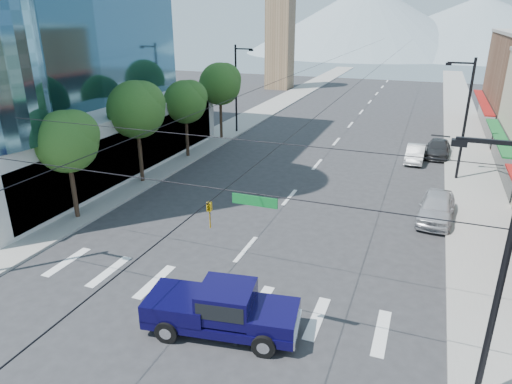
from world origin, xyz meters
TOP-DOWN VIEW (x-y plane):
  - ground at (0.00, 0.00)m, footprint 160.00×160.00m
  - sidewalk_left at (-12.00, 40.00)m, footprint 4.00×120.00m
  - sidewalk_right at (12.00, 40.00)m, footprint 4.00×120.00m
  - clock_tower at (-16.50, 62.00)m, footprint 4.80×4.80m
  - mountain_left at (-15.00, 150.00)m, footprint 80.00×80.00m
  - mountain_right at (20.00, 160.00)m, footprint 90.00×90.00m
  - tree_near at (-11.07, 6.10)m, footprint 3.65×3.64m
  - tree_midnear at (-11.07, 13.10)m, footprint 4.09×4.09m
  - tree_midfar at (-11.07, 20.10)m, footprint 3.65×3.64m
  - tree_far at (-11.07, 27.10)m, footprint 4.09×4.09m
  - signal_rig at (0.19, -1.00)m, footprint 21.80×0.20m
  - lamp_pole_nw at (-10.67, 30.00)m, footprint 2.00×0.25m
  - lamp_pole_ne at (10.67, 22.00)m, footprint 2.00×0.25m
  - pickup_truck at (1.65, -0.65)m, footprint 6.30×3.05m
  - pedestrian at (2.50, -0.98)m, footprint 0.49×0.73m
  - parked_car_near at (9.40, 13.61)m, footprint 2.38×5.11m
  - parked_car_mid at (7.60, 25.82)m, footprint 1.60×4.26m
  - parked_car_far at (9.40, 28.25)m, footprint 2.24×4.93m

SIDE VIEW (x-z plane):
  - ground at x=0.00m, z-range 0.00..0.00m
  - sidewalk_left at x=-12.00m, z-range 0.00..0.15m
  - sidewalk_right at x=12.00m, z-range 0.00..0.15m
  - parked_car_mid at x=7.60m, z-range 0.00..1.39m
  - parked_car_far at x=9.40m, z-range 0.00..1.40m
  - parked_car_near at x=9.40m, z-range 0.00..1.69m
  - pedestrian at x=2.50m, z-range 0.00..1.99m
  - pickup_truck at x=1.65m, z-range 0.04..2.09m
  - signal_rig at x=0.19m, z-range 0.14..9.14m
  - lamp_pole_nw at x=-10.67m, z-range 0.44..9.44m
  - lamp_pole_ne at x=10.67m, z-range 0.44..9.44m
  - tree_near at x=-11.07m, z-range 1.64..8.34m
  - tree_midfar at x=-11.07m, z-range 1.64..8.34m
  - tree_midnear at x=-11.07m, z-range 1.83..9.35m
  - tree_far at x=-11.07m, z-range 1.83..9.35m
  - mountain_right at x=20.00m, z-range 0.00..18.00m
  - clock_tower at x=-16.50m, z-range 0.44..20.84m
  - mountain_left at x=-15.00m, z-range 0.00..22.00m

